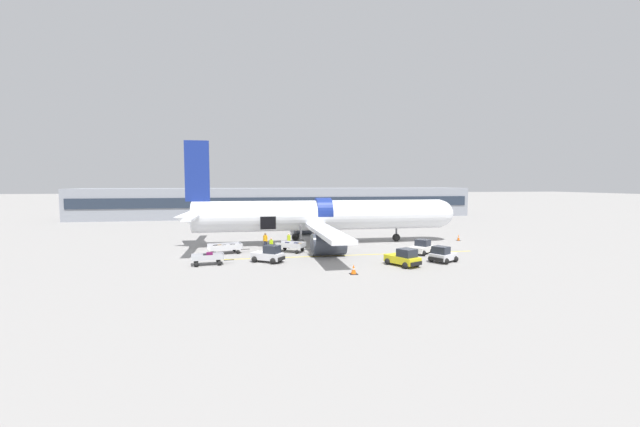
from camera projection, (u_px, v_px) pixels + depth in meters
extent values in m
plane|color=gray|center=(314.00, 249.00, 42.24)|extent=(500.00, 500.00, 0.00)
cube|color=yellow|center=(341.00, 255.00, 38.54)|extent=(28.10, 0.24, 0.01)
cube|color=gray|center=(281.00, 202.00, 83.24)|extent=(80.82, 10.49, 6.07)
cube|color=#232D3D|center=(283.00, 202.00, 78.02)|extent=(79.20, 0.16, 1.94)
cylinder|color=white|center=(323.00, 215.00, 45.97)|extent=(29.50, 3.50, 3.50)
sphere|color=white|center=(439.00, 213.00, 48.66)|extent=(3.32, 3.32, 3.32)
cone|color=white|center=(192.00, 217.00, 43.27)|extent=(4.02, 3.22, 3.22)
cylinder|color=navy|center=(323.00, 213.00, 45.91)|extent=(1.77, 3.50, 3.50)
cube|color=navy|center=(197.00, 171.00, 43.00)|extent=(2.62, 0.28, 6.66)
cube|color=white|center=(192.00, 217.00, 39.31)|extent=(0.91, 8.24, 0.20)
cube|color=white|center=(201.00, 211.00, 47.38)|extent=(0.91, 8.24, 0.20)
cube|color=white|center=(326.00, 232.00, 38.10)|extent=(2.17, 14.71, 0.40)
cube|color=white|center=(303.00, 218.00, 53.55)|extent=(2.17, 14.71, 0.40)
cylinder|color=#333842|center=(329.00, 244.00, 38.19)|extent=(3.28, 2.14, 2.14)
cylinder|color=#333842|center=(305.00, 227.00, 53.73)|extent=(3.28, 2.14, 2.14)
cube|color=black|center=(268.00, 223.00, 43.13)|extent=(1.70, 0.12, 1.40)
cylinder|color=#56565B|center=(396.00, 229.00, 47.78)|extent=(0.22, 0.22, 2.00)
sphere|color=black|center=(396.00, 238.00, 47.86)|extent=(0.96, 0.96, 0.96)
cylinder|color=#56565B|center=(301.00, 234.00, 43.17)|extent=(0.22, 0.22, 2.00)
sphere|color=black|center=(301.00, 243.00, 43.25)|extent=(0.96, 0.96, 0.96)
cylinder|color=#56565B|center=(295.00, 229.00, 47.97)|extent=(0.22, 0.22, 2.00)
sphere|color=black|center=(296.00, 237.00, 48.05)|extent=(0.96, 0.96, 0.96)
cube|color=silver|center=(443.00, 256.00, 35.37)|extent=(2.74, 2.51, 0.57)
cube|color=#232833|center=(441.00, 250.00, 35.07)|extent=(1.55, 1.68, 0.66)
cube|color=black|center=(436.00, 259.00, 34.62)|extent=(0.82, 1.30, 0.28)
sphere|color=black|center=(431.00, 259.00, 35.47)|extent=(0.56, 0.56, 0.56)
sphere|color=black|center=(446.00, 261.00, 34.32)|extent=(0.56, 0.56, 0.56)
sphere|color=black|center=(440.00, 257.00, 36.46)|extent=(0.56, 0.56, 0.56)
sphere|color=black|center=(455.00, 259.00, 35.32)|extent=(0.56, 0.56, 0.56)
cube|color=yellow|center=(402.00, 259.00, 33.80)|extent=(2.61, 3.37, 0.61)
cube|color=#232833|center=(407.00, 253.00, 33.32)|extent=(1.71, 1.77, 0.69)
cube|color=black|center=(416.00, 264.00, 32.54)|extent=(1.25, 0.67, 0.30)
sphere|color=black|center=(406.00, 265.00, 32.58)|extent=(0.56, 0.56, 0.56)
sphere|color=black|center=(417.00, 263.00, 33.39)|extent=(0.56, 0.56, 0.56)
sphere|color=black|center=(388.00, 261.00, 34.25)|extent=(0.56, 0.56, 0.56)
sphere|color=black|center=(399.00, 260.00, 35.06)|extent=(0.56, 0.56, 0.56)
cube|color=silver|center=(421.00, 249.00, 39.31)|extent=(2.88, 2.72, 0.55)
cube|color=#232833|center=(423.00, 243.00, 39.59)|extent=(1.67, 1.69, 0.64)
cube|color=black|center=(426.00, 248.00, 40.29)|extent=(0.93, 1.13, 0.27)
sphere|color=black|center=(431.00, 251.00, 39.50)|extent=(0.56, 0.56, 0.56)
sphere|color=black|center=(418.00, 249.00, 40.43)|extent=(0.56, 0.56, 0.56)
sphere|color=black|center=(423.00, 253.00, 38.23)|extent=(0.56, 0.56, 0.56)
sphere|color=black|center=(410.00, 252.00, 39.16)|extent=(0.56, 0.56, 0.56)
cube|color=silver|center=(267.00, 256.00, 35.32)|extent=(3.06, 2.66, 0.62)
cube|color=#232833|center=(272.00, 249.00, 35.07)|extent=(1.66, 1.61, 0.70)
cube|color=black|center=(282.00, 259.00, 34.73)|extent=(0.75, 1.00, 0.31)
sphere|color=black|center=(273.00, 261.00, 34.40)|extent=(0.56, 0.56, 0.56)
sphere|color=black|center=(280.00, 259.00, 35.49)|extent=(0.56, 0.56, 0.56)
sphere|color=black|center=(255.00, 259.00, 35.19)|extent=(0.56, 0.56, 0.56)
sphere|color=black|center=(262.00, 257.00, 36.29)|extent=(0.56, 0.56, 0.56)
cube|color=silver|center=(291.00, 246.00, 40.48)|extent=(3.23, 2.72, 0.05)
cube|color=silver|center=(303.00, 245.00, 40.04)|extent=(0.79, 1.41, 0.42)
cube|color=silver|center=(288.00, 245.00, 39.75)|extent=(2.47, 1.37, 0.42)
cube|color=silver|center=(293.00, 243.00, 41.18)|extent=(2.47, 1.37, 0.42)
cube|color=#333338|center=(308.00, 250.00, 39.93)|extent=(0.83, 0.50, 0.06)
sphere|color=black|center=(297.00, 252.00, 39.47)|extent=(0.40, 0.40, 0.40)
sphere|color=black|center=(302.00, 249.00, 40.95)|extent=(0.40, 0.40, 0.40)
sphere|color=black|center=(279.00, 251.00, 40.07)|extent=(0.40, 0.40, 0.40)
sphere|color=black|center=(285.00, 248.00, 41.56)|extent=(0.40, 0.40, 0.40)
cube|color=#1E2347|center=(287.00, 244.00, 40.43)|extent=(0.45, 0.43, 0.43)
cube|color=olive|center=(299.00, 245.00, 40.36)|extent=(0.50, 0.38, 0.33)
cube|color=#1E2347|center=(296.00, 244.00, 40.37)|extent=(0.50, 0.47, 0.38)
cube|color=silver|center=(225.00, 249.00, 39.65)|extent=(3.62, 2.46, 0.05)
cube|color=silver|center=(241.00, 245.00, 40.31)|extent=(0.48, 1.64, 0.50)
cube|color=silver|center=(226.00, 247.00, 38.89)|extent=(3.14, 0.88, 0.50)
cube|color=silver|center=(223.00, 245.00, 40.36)|extent=(3.14, 0.88, 0.50)
cube|color=#333338|center=(245.00, 249.00, 40.55)|extent=(0.89, 0.31, 0.06)
sphere|color=black|center=(238.00, 252.00, 39.40)|extent=(0.40, 0.40, 0.40)
sphere|color=black|center=(234.00, 249.00, 40.92)|extent=(0.40, 0.40, 0.40)
sphere|color=black|center=(215.00, 254.00, 38.42)|extent=(0.40, 0.40, 0.40)
sphere|color=black|center=(212.00, 251.00, 39.94)|extent=(0.40, 0.40, 0.40)
cube|color=olive|center=(220.00, 247.00, 39.35)|extent=(0.42, 0.32, 0.46)
cube|color=black|center=(224.00, 247.00, 39.80)|extent=(0.41, 0.29, 0.37)
cube|color=black|center=(216.00, 247.00, 39.40)|extent=(0.50, 0.40, 0.41)
cube|color=black|center=(233.00, 246.00, 40.31)|extent=(0.57, 0.36, 0.36)
cube|color=#B7BABF|center=(208.00, 259.00, 34.16)|extent=(2.90, 1.72, 0.05)
cube|color=#B7BABF|center=(223.00, 255.00, 34.57)|extent=(0.25, 1.35, 0.39)
cube|color=#B7BABF|center=(208.00, 258.00, 33.54)|extent=(2.66, 0.44, 0.39)
cube|color=#B7BABF|center=(207.00, 255.00, 34.75)|extent=(2.66, 0.44, 0.39)
cube|color=#333338|center=(229.00, 260.00, 34.76)|extent=(0.90, 0.21, 0.06)
sphere|color=black|center=(220.00, 263.00, 33.86)|extent=(0.40, 0.40, 0.40)
sphere|color=black|center=(218.00, 260.00, 35.13)|extent=(0.40, 0.40, 0.40)
sphere|color=black|center=(196.00, 265.00, 33.24)|extent=(0.40, 0.40, 0.40)
sphere|color=black|center=(196.00, 262.00, 34.52)|extent=(0.40, 0.40, 0.40)
cube|color=#721951|center=(210.00, 256.00, 33.93)|extent=(0.53, 0.28, 0.60)
cube|color=#2D2D33|center=(206.00, 256.00, 34.20)|extent=(0.40, 0.26, 0.43)
cylinder|color=#1E2338|center=(314.00, 244.00, 43.51)|extent=(0.41, 0.41, 0.81)
cylinder|color=#CCE523|center=(314.00, 237.00, 43.46)|extent=(0.53, 0.53, 0.64)
sphere|color=brown|center=(314.00, 233.00, 43.42)|extent=(0.22, 0.22, 0.22)
cylinder|color=#CCE523|center=(312.00, 238.00, 43.30)|extent=(0.17, 0.17, 0.59)
cylinder|color=#CCE523|center=(315.00, 238.00, 43.62)|extent=(0.17, 0.17, 0.59)
cylinder|color=black|center=(271.00, 251.00, 38.72)|extent=(0.37, 0.37, 0.84)
cylinder|color=#B7E019|center=(271.00, 243.00, 38.66)|extent=(0.48, 0.48, 0.66)
sphere|color=tan|center=(271.00, 239.00, 38.63)|extent=(0.23, 0.23, 0.23)
cylinder|color=#B7E019|center=(271.00, 244.00, 38.88)|extent=(0.15, 0.15, 0.61)
cylinder|color=#B7E019|center=(272.00, 244.00, 38.45)|extent=(0.15, 0.15, 0.61)
cylinder|color=#1E2338|center=(327.00, 247.00, 40.98)|extent=(0.40, 0.40, 0.77)
cylinder|color=orange|center=(327.00, 241.00, 40.93)|extent=(0.51, 0.51, 0.61)
sphere|color=#9E7556|center=(327.00, 237.00, 40.90)|extent=(0.21, 0.21, 0.21)
cylinder|color=orange|center=(326.00, 242.00, 40.75)|extent=(0.16, 0.16, 0.56)
cylinder|color=orange|center=(328.00, 241.00, 41.12)|extent=(0.16, 0.16, 0.56)
cylinder|color=#1E2338|center=(265.00, 245.00, 42.73)|extent=(0.42, 0.42, 0.82)
cylinder|color=orange|center=(265.00, 238.00, 42.68)|extent=(0.54, 0.54, 0.64)
sphere|color=brown|center=(265.00, 234.00, 42.64)|extent=(0.23, 0.23, 0.23)
cylinder|color=orange|center=(267.00, 239.00, 42.57)|extent=(0.17, 0.17, 0.59)
cylinder|color=orange|center=(264.00, 239.00, 42.80)|extent=(0.17, 0.17, 0.59)
cylinder|color=#2D2D33|center=(289.00, 245.00, 42.94)|extent=(0.39, 0.39, 0.79)
cylinder|color=#CCE523|center=(289.00, 238.00, 42.88)|extent=(0.50, 0.50, 0.62)
sphere|color=beige|center=(289.00, 234.00, 42.85)|extent=(0.22, 0.22, 0.22)
cylinder|color=#CCE523|center=(290.00, 239.00, 42.71)|extent=(0.16, 0.16, 0.57)
cylinder|color=#CCE523|center=(288.00, 239.00, 43.06)|extent=(0.16, 0.16, 0.57)
cube|color=#1E2347|center=(273.00, 254.00, 37.72)|extent=(0.47, 0.30, 0.50)
cube|color=black|center=(273.00, 251.00, 37.70)|extent=(0.28, 0.09, 0.12)
cube|color=black|center=(458.00, 240.00, 48.58)|extent=(0.46, 0.46, 0.03)
cone|color=orange|center=(458.00, 238.00, 48.55)|extent=(0.34, 0.34, 0.76)
cylinder|color=white|center=(458.00, 237.00, 48.55)|extent=(0.20, 0.20, 0.09)
cube|color=black|center=(354.00, 274.00, 30.66)|extent=(0.61, 0.61, 0.03)
cone|color=orange|center=(354.00, 269.00, 30.64)|extent=(0.46, 0.46, 0.76)
cylinder|color=white|center=(354.00, 269.00, 30.63)|extent=(0.26, 0.26, 0.09)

